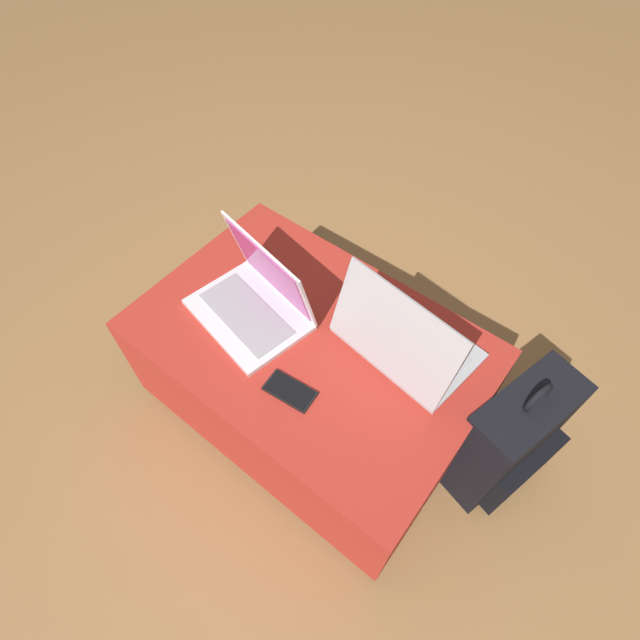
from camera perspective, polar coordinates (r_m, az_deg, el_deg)
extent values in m
plane|color=#9E7042|center=(1.83, -0.94, -9.73)|extent=(14.00, 14.00, 0.00)
cube|color=maroon|center=(1.81, -0.95, -9.38)|extent=(0.97, 0.65, 0.05)
cube|color=#B22D23|center=(1.61, -1.06, -5.86)|extent=(1.01, 0.68, 0.39)
cube|color=silver|center=(1.50, -8.22, 0.64)|extent=(0.38, 0.31, 0.02)
cube|color=#9E9EA3|center=(1.49, -8.45, 0.73)|extent=(0.32, 0.19, 0.00)
cube|color=silver|center=(1.43, -5.72, 5.73)|extent=(0.35, 0.12, 0.24)
cube|color=#B23D93|center=(1.43, -5.87, 5.61)|extent=(0.31, 0.11, 0.21)
cube|color=#B7B7BC|center=(1.45, 10.00, -2.48)|extent=(0.41, 0.30, 0.02)
cube|color=#B2B2B7|center=(1.44, 10.21, -2.13)|extent=(0.35, 0.18, 0.00)
cube|color=#B7B7BC|center=(1.30, 8.35, -1.66)|extent=(0.39, 0.13, 0.24)
cube|color=black|center=(1.30, 8.48, -1.57)|extent=(0.34, 0.11, 0.21)
cube|color=black|center=(1.35, -3.45, -8.09)|extent=(0.15, 0.09, 0.01)
cube|color=black|center=(1.35, -3.46, -8.00)|extent=(0.13, 0.08, 0.00)
cube|color=black|center=(1.63, 20.67, -12.39)|extent=(0.23, 0.37, 0.46)
cube|color=black|center=(1.71, 22.10, -15.72)|extent=(0.12, 0.28, 0.21)
torus|color=black|center=(1.42, 23.65, -8.16)|extent=(0.04, 0.10, 0.10)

